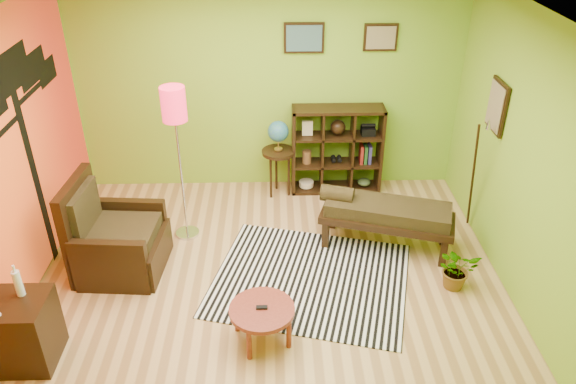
{
  "coord_description": "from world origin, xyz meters",
  "views": [
    {
      "loc": [
        0.06,
        -4.7,
        3.9
      ],
      "look_at": [
        0.2,
        0.16,
        1.05
      ],
      "focal_mm": 35.0,
      "sensor_mm": 36.0,
      "label": 1
    }
  ],
  "objects_px": {
    "coffee_table": "(262,313)",
    "potted_plant": "(456,272)",
    "side_cabinet": "(21,331)",
    "cube_shelf": "(338,150)",
    "floor_lamp": "(175,118)",
    "armchair": "(115,243)",
    "globe_table": "(278,140)",
    "bench": "(384,213)"
  },
  "relations": [
    {
      "from": "coffee_table",
      "to": "potted_plant",
      "type": "distance_m",
      "value": 2.16
    },
    {
      "from": "side_cabinet",
      "to": "cube_shelf",
      "type": "bearing_deg",
      "value": 44.1
    },
    {
      "from": "floor_lamp",
      "to": "potted_plant",
      "type": "bearing_deg",
      "value": -19.56
    },
    {
      "from": "armchair",
      "to": "globe_table",
      "type": "bearing_deg",
      "value": 41.15
    },
    {
      "from": "potted_plant",
      "to": "side_cabinet",
      "type": "bearing_deg",
      "value": -167.72
    },
    {
      "from": "cube_shelf",
      "to": "potted_plant",
      "type": "bearing_deg",
      "value": -63.51
    },
    {
      "from": "armchair",
      "to": "bench",
      "type": "relative_size",
      "value": 0.68
    },
    {
      "from": "globe_table",
      "to": "potted_plant",
      "type": "height_order",
      "value": "globe_table"
    },
    {
      "from": "coffee_table",
      "to": "floor_lamp",
      "type": "bearing_deg",
      "value": 117.9
    },
    {
      "from": "side_cabinet",
      "to": "floor_lamp",
      "type": "height_order",
      "value": "floor_lamp"
    },
    {
      "from": "cube_shelf",
      "to": "bench",
      "type": "relative_size",
      "value": 0.75
    },
    {
      "from": "coffee_table",
      "to": "potted_plant",
      "type": "relative_size",
      "value": 1.31
    },
    {
      "from": "coffee_table",
      "to": "armchair",
      "type": "xyz_separation_m",
      "value": [
        -1.62,
        1.14,
        0.01
      ]
    },
    {
      "from": "floor_lamp",
      "to": "cube_shelf",
      "type": "relative_size",
      "value": 1.56
    },
    {
      "from": "armchair",
      "to": "cube_shelf",
      "type": "relative_size",
      "value": 0.91
    },
    {
      "from": "side_cabinet",
      "to": "globe_table",
      "type": "xyz_separation_m",
      "value": [
        2.32,
        2.91,
        0.47
      ]
    },
    {
      "from": "floor_lamp",
      "to": "globe_table",
      "type": "height_order",
      "value": "floor_lamp"
    },
    {
      "from": "armchair",
      "to": "side_cabinet",
      "type": "distance_m",
      "value": 1.42
    },
    {
      "from": "bench",
      "to": "armchair",
      "type": "bearing_deg",
      "value": -173.3
    },
    {
      "from": "coffee_table",
      "to": "globe_table",
      "type": "relative_size",
      "value": 0.57
    },
    {
      "from": "floor_lamp",
      "to": "armchair",
      "type": "bearing_deg",
      "value": -137.17
    },
    {
      "from": "armchair",
      "to": "floor_lamp",
      "type": "bearing_deg",
      "value": 42.83
    },
    {
      "from": "side_cabinet",
      "to": "armchair",
      "type": "bearing_deg",
      "value": 69.05
    },
    {
      "from": "floor_lamp",
      "to": "cube_shelf",
      "type": "xyz_separation_m",
      "value": [
        1.92,
        1.05,
        -0.92
      ]
    },
    {
      "from": "armchair",
      "to": "bench",
      "type": "bearing_deg",
      "value": 6.7
    },
    {
      "from": "floor_lamp",
      "to": "bench",
      "type": "height_order",
      "value": "floor_lamp"
    },
    {
      "from": "side_cabinet",
      "to": "bench",
      "type": "xyz_separation_m",
      "value": [
        3.51,
        1.68,
        0.11
      ]
    },
    {
      "from": "side_cabinet",
      "to": "floor_lamp",
      "type": "xyz_separation_m",
      "value": [
        1.19,
        1.96,
        1.18
      ]
    },
    {
      "from": "coffee_table",
      "to": "globe_table",
      "type": "bearing_deg",
      "value": 86.03
    },
    {
      "from": "coffee_table",
      "to": "cube_shelf",
      "type": "relative_size",
      "value": 0.51
    },
    {
      "from": "armchair",
      "to": "potted_plant",
      "type": "relative_size",
      "value": 2.34
    },
    {
      "from": "side_cabinet",
      "to": "globe_table",
      "type": "height_order",
      "value": "globe_table"
    },
    {
      "from": "globe_table",
      "to": "potted_plant",
      "type": "bearing_deg",
      "value": -47.31
    },
    {
      "from": "side_cabinet",
      "to": "floor_lamp",
      "type": "relative_size",
      "value": 0.52
    },
    {
      "from": "floor_lamp",
      "to": "coffee_table",
      "type": "bearing_deg",
      "value": -62.1
    },
    {
      "from": "side_cabinet",
      "to": "cube_shelf",
      "type": "distance_m",
      "value": 4.34
    },
    {
      "from": "armchair",
      "to": "bench",
      "type": "distance_m",
      "value": 3.02
    },
    {
      "from": "cube_shelf",
      "to": "potted_plant",
      "type": "relative_size",
      "value": 2.58
    },
    {
      "from": "armchair",
      "to": "globe_table",
      "type": "relative_size",
      "value": 1.02
    },
    {
      "from": "floor_lamp",
      "to": "bench",
      "type": "relative_size",
      "value": 1.17
    },
    {
      "from": "bench",
      "to": "side_cabinet",
      "type": "bearing_deg",
      "value": -154.38
    },
    {
      "from": "coffee_table",
      "to": "bench",
      "type": "relative_size",
      "value": 0.38
    }
  ]
}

